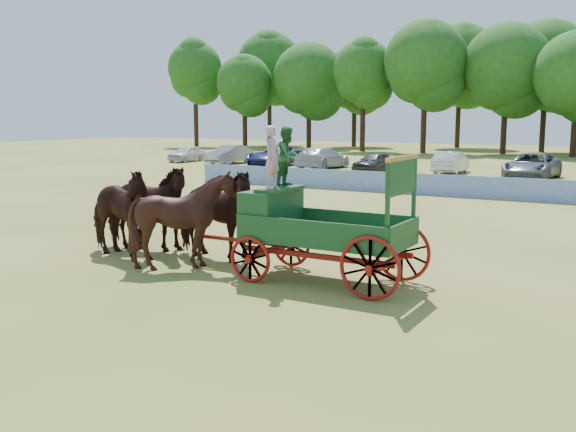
% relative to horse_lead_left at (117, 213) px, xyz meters
% --- Properties ---
extents(ground, '(160.00, 160.00, 0.00)m').
position_rel_horse_lead_left_xyz_m(ground, '(2.88, 0.30, -1.25)').
color(ground, '#A7904B').
rests_on(ground, ground).
extents(horse_lead_left, '(3.13, 1.80, 2.50)m').
position_rel_horse_lead_left_xyz_m(horse_lead_left, '(0.00, 0.00, 0.00)').
color(horse_lead_left, black).
rests_on(horse_lead_left, ground).
extents(horse_lead_right, '(3.15, 1.86, 2.50)m').
position_rel_horse_lead_left_xyz_m(horse_lead_right, '(0.00, 1.10, 0.00)').
color(horse_lead_right, black).
rests_on(horse_lead_right, ground).
extents(horse_wheel_left, '(2.38, 2.14, 2.50)m').
position_rel_horse_lead_left_xyz_m(horse_wheel_left, '(2.40, -0.00, 0.00)').
color(horse_wheel_left, black).
rests_on(horse_wheel_left, ground).
extents(horse_wheel_right, '(3.04, 1.54, 2.50)m').
position_rel_horse_lead_left_xyz_m(horse_wheel_right, '(2.40, 1.10, 0.00)').
color(horse_wheel_right, black).
rests_on(horse_wheel_right, ground).
extents(farm_dray, '(6.00, 2.00, 3.62)m').
position_rel_horse_lead_left_xyz_m(farm_dray, '(5.38, 0.57, 0.32)').
color(farm_dray, maroon).
rests_on(farm_dray, ground).
extents(sponsor_banner, '(26.00, 0.08, 1.05)m').
position_rel_horse_lead_left_xyz_m(sponsor_banner, '(1.88, 18.30, -0.72)').
color(sponsor_banner, '#1F42AA').
rests_on(sponsor_banner, ground).
extents(parked_cars, '(46.17, 7.21, 1.64)m').
position_rel_horse_lead_left_xyz_m(parked_cars, '(-1.48, 30.45, -0.47)').
color(parked_cars, silver).
rests_on(parked_cars, ground).
extents(treeline, '(92.22, 24.24, 15.70)m').
position_rel_horse_lead_left_xyz_m(treeline, '(0.57, 60.63, 8.37)').
color(treeline, '#382314').
rests_on(treeline, ground).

